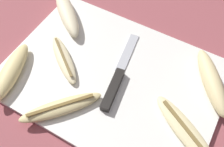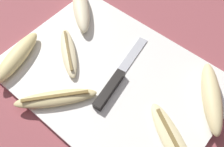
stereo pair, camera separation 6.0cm
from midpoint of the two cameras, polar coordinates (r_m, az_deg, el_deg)
The scene contains 9 objects.
ground_plane at distance 0.62m, azimuth 2.77°, elevation -1.32°, with size 4.00×4.00×0.00m, color #93474C.
cutting_board at distance 0.62m, azimuth 2.79°, elevation -1.03°, with size 0.50×0.36×0.01m.
knife at distance 0.59m, azimuth 3.33°, elevation -2.33°, with size 0.06×0.23×0.02m.
banana_cream_curved at distance 0.64m, azimuth -6.81°, elevation 4.43°, with size 0.14×0.12×0.02m.
banana_spotted_left at distance 0.58m, azimuth -9.27°, elevation -5.61°, with size 0.15×0.16×0.02m.
banana_golden_short at distance 0.65m, azimuth -17.58°, elevation 3.36°, with size 0.09×0.17×0.03m.
banana_bright_far at distance 0.73m, azimuth -4.38°, elevation 13.97°, with size 0.17×0.15×0.04m.
banana_mellow_near at distance 0.61m, azimuth 23.56°, elevation -5.00°, with size 0.13×0.17×0.04m.
banana_soft_right at distance 0.55m, azimuth 16.43°, elevation -14.59°, with size 0.18×0.13×0.02m.
Camera 2 is at (0.21, -0.25, 0.53)m, focal length 42.00 mm.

